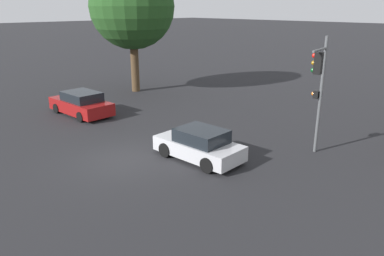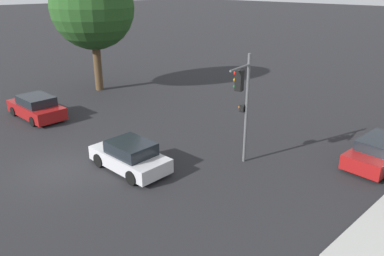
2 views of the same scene
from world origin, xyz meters
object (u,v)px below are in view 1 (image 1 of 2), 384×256
(street_tree, at_px, (132,7))
(traffic_signal, at_px, (319,80))
(crossing_car_0, at_px, (199,145))
(crossing_car_1, at_px, (81,104))

(street_tree, bearing_deg, traffic_signal, -7.56)
(crossing_car_0, bearing_deg, traffic_signal, -130.51)
(traffic_signal, height_order, crossing_car_1, traffic_signal)
(crossing_car_1, bearing_deg, street_tree, -66.41)
(traffic_signal, bearing_deg, street_tree, -17.91)
(traffic_signal, relative_size, crossing_car_1, 1.14)
(traffic_signal, xyz_separation_m, crossing_car_0, (-3.11, -4.06, -2.72))
(street_tree, xyz_separation_m, traffic_signal, (16.33, -2.17, -2.97))
(traffic_signal, relative_size, crossing_car_0, 1.28)
(street_tree, relative_size, crossing_car_1, 2.09)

